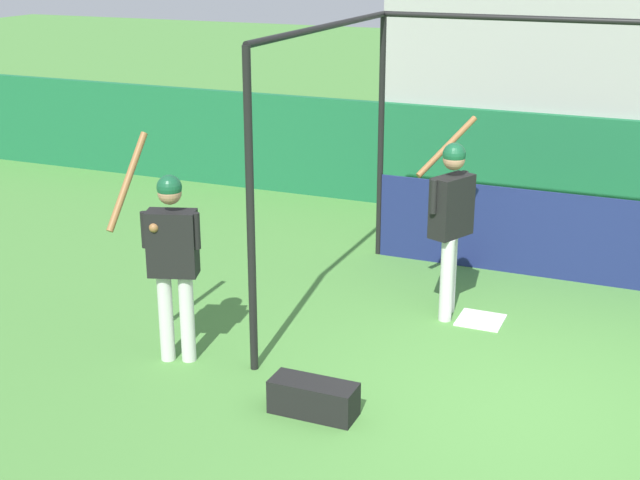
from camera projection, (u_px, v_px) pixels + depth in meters
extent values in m
plane|color=#477F38|center=(510.00, 412.00, 7.16)|extent=(60.00, 60.00, 0.00)
cube|color=#196038|center=(597.00, 174.00, 11.50)|extent=(24.00, 0.12, 1.45)
cube|color=#9E9E99|center=(621.00, 73.00, 12.96)|extent=(5.95, 4.00, 3.50)
cube|color=#195B33|center=(444.00, 97.00, 12.46)|extent=(0.45, 0.40, 0.10)
cube|color=#195B33|center=(448.00, 79.00, 12.54)|extent=(0.45, 0.06, 0.40)
cube|color=#195B33|center=(482.00, 100.00, 12.26)|extent=(0.45, 0.40, 0.10)
cube|color=#195B33|center=(486.00, 81.00, 12.34)|extent=(0.45, 0.06, 0.40)
cube|color=#195B33|center=(523.00, 102.00, 12.05)|extent=(0.45, 0.40, 0.10)
cube|color=#195B33|center=(526.00, 84.00, 12.14)|extent=(0.45, 0.06, 0.40)
cube|color=#195B33|center=(564.00, 105.00, 11.85)|extent=(0.45, 0.40, 0.10)
cube|color=#195B33|center=(568.00, 86.00, 11.93)|extent=(0.45, 0.06, 0.40)
cube|color=#195B33|center=(607.00, 108.00, 11.65)|extent=(0.45, 0.40, 0.10)
cube|color=#195B33|center=(610.00, 89.00, 11.73)|extent=(0.45, 0.06, 0.40)
cube|color=#195B33|center=(460.00, 61.00, 13.03)|extent=(0.45, 0.40, 0.10)
cube|color=#195B33|center=(463.00, 44.00, 13.11)|extent=(0.45, 0.06, 0.40)
cube|color=#195B33|center=(497.00, 63.00, 12.83)|extent=(0.45, 0.40, 0.10)
cube|color=#195B33|center=(501.00, 46.00, 12.91)|extent=(0.45, 0.06, 0.40)
cube|color=#195B33|center=(535.00, 65.00, 12.62)|extent=(0.45, 0.40, 0.10)
cube|color=#195B33|center=(539.00, 47.00, 12.71)|extent=(0.45, 0.06, 0.40)
cube|color=#195B33|center=(575.00, 67.00, 12.42)|extent=(0.45, 0.40, 0.10)
cube|color=#195B33|center=(578.00, 49.00, 12.50)|extent=(0.45, 0.06, 0.40)
cube|color=#195B33|center=(616.00, 70.00, 12.22)|extent=(0.45, 0.40, 0.10)
cube|color=#195B33|center=(619.00, 51.00, 12.30)|extent=(0.45, 0.06, 0.40)
cube|color=#195B33|center=(474.00, 29.00, 13.60)|extent=(0.45, 0.40, 0.10)
cube|color=#195B33|center=(478.00, 12.00, 13.68)|extent=(0.45, 0.06, 0.40)
cube|color=#195B33|center=(510.00, 30.00, 13.39)|extent=(0.45, 0.40, 0.10)
cube|color=#195B33|center=(514.00, 13.00, 13.48)|extent=(0.45, 0.06, 0.40)
cube|color=#195B33|center=(547.00, 31.00, 13.19)|extent=(0.45, 0.40, 0.10)
cube|color=#195B33|center=(550.00, 14.00, 13.27)|extent=(0.45, 0.06, 0.40)
cube|color=#195B33|center=(585.00, 33.00, 12.99)|extent=(0.45, 0.40, 0.10)
cube|color=#195B33|center=(588.00, 16.00, 13.07)|extent=(0.45, 0.06, 0.40)
cube|color=#195B33|center=(625.00, 34.00, 12.78)|extent=(0.45, 0.40, 0.10)
cube|color=#195B33|center=(628.00, 17.00, 12.87)|extent=(0.45, 0.06, 0.40)
cube|color=#195B33|center=(558.00, 0.00, 13.76)|extent=(0.45, 0.40, 0.10)
cube|color=#195B33|center=(595.00, 1.00, 13.56)|extent=(0.45, 0.40, 0.10)
cube|color=#195B33|center=(633.00, 2.00, 13.35)|extent=(0.45, 0.40, 0.10)
cylinder|color=black|center=(251.00, 217.00, 7.42)|extent=(0.07, 0.07, 2.82)
cylinder|color=black|center=(381.00, 139.00, 10.29)|extent=(0.07, 0.07, 2.82)
cylinder|color=black|center=(327.00, 27.00, 8.40)|extent=(0.06, 3.29, 0.06)
cylinder|color=black|center=(554.00, 19.00, 9.15)|extent=(3.70, 0.06, 0.06)
cube|color=navy|center=(536.00, 234.00, 9.88)|extent=(3.63, 0.03, 0.99)
cube|color=white|center=(480.00, 320.00, 8.85)|extent=(0.44, 0.44, 0.02)
cylinder|color=silver|center=(447.00, 280.00, 8.74)|extent=(0.17, 0.17, 0.85)
cylinder|color=silver|center=(450.00, 272.00, 8.95)|extent=(0.17, 0.17, 0.85)
cube|color=black|center=(452.00, 206.00, 8.61)|extent=(0.38, 0.50, 0.60)
sphere|color=#A37556|center=(454.00, 159.00, 8.46)|extent=(0.21, 0.21, 0.21)
sphere|color=#144C2D|center=(454.00, 154.00, 8.45)|extent=(0.22, 0.22, 0.22)
cylinder|color=black|center=(434.00, 197.00, 8.44)|extent=(0.09, 0.09, 0.33)
cylinder|color=black|center=(464.00, 188.00, 8.75)|extent=(0.09, 0.09, 0.33)
cylinder|color=brown|center=(447.00, 147.00, 8.83)|extent=(0.46, 0.65, 0.55)
sphere|color=brown|center=(470.00, 178.00, 8.63)|extent=(0.08, 0.08, 0.08)
cylinder|color=silver|center=(187.00, 318.00, 7.90)|extent=(0.16, 0.16, 0.82)
cylinder|color=silver|center=(166.00, 317.00, 7.92)|extent=(0.16, 0.16, 0.82)
cube|color=black|center=(172.00, 243.00, 7.69)|extent=(0.47, 0.34, 0.58)
sphere|color=#A37556|center=(170.00, 193.00, 7.54)|extent=(0.21, 0.21, 0.21)
sphere|color=#144C2D|center=(169.00, 187.00, 7.52)|extent=(0.22, 0.22, 0.22)
cylinder|color=black|center=(196.00, 231.00, 7.59)|extent=(0.09, 0.09, 0.32)
cylinder|color=black|center=(145.00, 230.00, 7.62)|extent=(0.09, 0.09, 0.32)
cylinder|color=brown|center=(127.00, 182.00, 7.55)|extent=(0.12, 0.57, 0.77)
sphere|color=brown|center=(154.00, 228.00, 7.54)|extent=(0.08, 0.08, 0.08)
cube|color=black|center=(313.00, 398.00, 7.08)|extent=(0.70, 0.28, 0.28)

